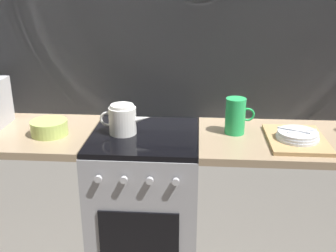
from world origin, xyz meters
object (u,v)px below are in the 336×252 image
Objects in this scene: stove_unit at (146,205)px; dish_pile at (297,137)px; kettle at (123,120)px; mixing_bowl at (49,128)px; pitcher at (236,116)px.

stove_unit is 2.25× the size of dish_pile.
mixing_bowl is (-0.40, -0.05, -0.04)m from kettle.
mixing_bowl reaches higher than stove_unit.
pitcher reaches higher than kettle.
stove_unit is 4.50× the size of mixing_bowl.
mixing_bowl is at bearing -174.99° from stove_unit.
mixing_bowl is 1.02m from pitcher.
kettle is 1.42× the size of mixing_bowl.
mixing_bowl is 1.00× the size of pitcher.
stove_unit is at bearing 5.01° from mixing_bowl.
pitcher is at bearing 5.42° from mixing_bowl.
pitcher reaches higher than stove_unit.
stove_unit is 0.54m from kettle.
kettle is at bearing -175.32° from pitcher.
kettle is 1.42× the size of pitcher.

